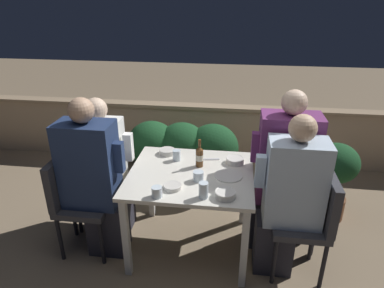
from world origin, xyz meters
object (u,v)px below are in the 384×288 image
Objects in this scene: person_blue_shirt at (288,198)px; person_navy_jumper at (94,180)px; chair_left_near at (74,195)px; chair_right_far at (303,193)px; person_white_polo at (106,166)px; potted_plant at (334,174)px; chair_right_near at (313,215)px; chair_left_far at (87,176)px; person_purple_stripe at (282,173)px; beer_bottle at (199,156)px.

person_navy_jumper is at bearing 178.92° from person_blue_shirt.
chair_right_far is at bearing 8.20° from chair_left_near.
person_blue_shirt is at bearing -12.60° from person_white_polo.
chair_right_far is 1.10× the size of potted_plant.
chair_right_near is at bearing -0.86° from chair_left_near.
person_navy_jumper is 1.68m from chair_right_far.
chair_left_far is 0.22m from person_white_polo.
person_blue_shirt is 1.53× the size of chair_right_far.
person_white_polo is 0.90× the size of person_purple_stripe.
chair_right_near is at bearing -0.96° from person_navy_jumper.
beer_bottle is (-0.87, 0.28, 0.29)m from chair_right_near.
chair_right_far is 0.61× the size of person_purple_stripe.
chair_left_far is 0.61× the size of person_purple_stripe.
potted_plant is at bearing 65.72° from chair_right_near.
person_white_polo reaches higher than chair_left_near.
chair_left_near is at bearing 179.04° from person_blue_shirt.
person_white_polo reaches higher than chair_right_far.
person_navy_jumper is at bearing 179.04° from chair_right_near.
potted_plant is (2.23, 0.41, -0.05)m from chair_left_far.
beer_bottle is (-0.85, -0.01, 0.29)m from chair_right_far.
chair_left_far is (-0.21, 0.31, -0.15)m from person_navy_jumper.
person_navy_jumper is 0.31m from person_white_polo.
chair_left_far is at bearing 95.04° from chair_left_near.
person_white_polo reaches higher than chair_left_far.
person_purple_stripe is (-0.21, 0.29, 0.17)m from chair_right_near.
person_navy_jumper reaches higher than chair_right_near.
chair_left_near is 0.31m from chair_left_far.
person_blue_shirt is at bearing -1.08° from person_navy_jumper.
person_blue_shirt is 0.30m from person_purple_stripe.
beer_bottle reaches higher than chair_left_far.
person_white_polo is at bearing 168.76° from chair_right_near.
chair_right_far is (1.65, 0.26, -0.15)m from person_navy_jumper.
person_purple_stripe is at bearing -1.72° from person_white_polo.
beer_bottle is at bearing 17.37° from person_navy_jumper.
person_purple_stripe reaches higher than beer_bottle.
person_purple_stripe is 1.79× the size of potted_plant.
person_white_polo is at bearing -168.52° from potted_plant.
chair_left_near is 1.86m from chair_right_far.
person_white_polo is at bearing -0.00° from chair_left_far.
chair_left_far is at bearing 178.47° from person_purple_stripe.
chair_left_near reaches higher than potted_plant.
person_navy_jumper is 1.03× the size of person_blue_shirt.
potted_plant is at bearing 54.92° from person_blue_shirt.
person_blue_shirt is at bearing -125.08° from potted_plant.
chair_left_near is 0.65× the size of person_blue_shirt.
potted_plant is (2.04, 0.41, -0.15)m from person_white_polo.
chair_right_near is 0.23m from person_blue_shirt.
chair_right_near is 0.65× the size of person_blue_shirt.
person_blue_shirt is at bearing -11.23° from chair_left_far.
chair_left_far is at bearing 169.87° from chair_right_near.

